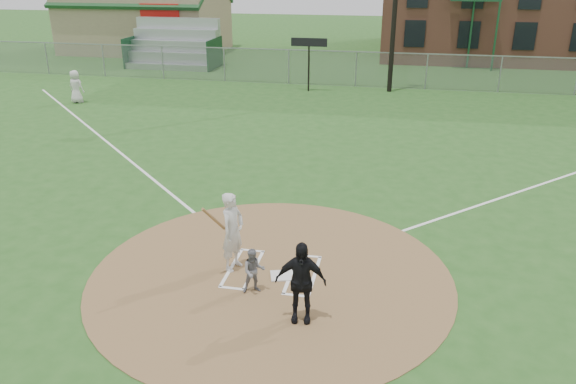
% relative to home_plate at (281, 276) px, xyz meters
% --- Properties ---
extents(ground, '(140.00, 140.00, 0.00)m').
position_rel_home_plate_xyz_m(ground, '(-0.24, 0.02, -0.04)').
color(ground, '#24511B').
rests_on(ground, ground).
extents(dirt_circle, '(8.40, 8.40, 0.02)m').
position_rel_home_plate_xyz_m(dirt_circle, '(-0.24, 0.02, -0.03)').
color(dirt_circle, olive).
rests_on(dirt_circle, ground).
extents(home_plate, '(0.59, 0.59, 0.03)m').
position_rel_home_plate_xyz_m(home_plate, '(0.00, 0.00, 0.00)').
color(home_plate, silver).
rests_on(home_plate, dirt_circle).
extents(foul_line_third, '(17.04, 17.04, 0.01)m').
position_rel_home_plate_xyz_m(foul_line_third, '(-9.24, 9.02, -0.03)').
color(foul_line_third, white).
rests_on(foul_line_third, ground).
extents(catcher, '(0.61, 0.55, 1.04)m').
position_rel_home_plate_xyz_m(catcher, '(-0.44, -0.75, 0.50)').
color(catcher, slate).
rests_on(catcher, dirt_circle).
extents(umpire, '(1.06, 0.53, 1.74)m').
position_rel_home_plate_xyz_m(umpire, '(0.74, -1.56, 0.86)').
color(umpire, black).
rests_on(umpire, dirt_circle).
extents(ondeck_player, '(0.88, 0.64, 1.67)m').
position_rel_home_plate_xyz_m(ondeck_player, '(-14.03, 15.01, 0.80)').
color(ondeck_player, silver).
rests_on(ondeck_player, ground).
extents(batters_boxes, '(2.08, 1.88, 0.01)m').
position_rel_home_plate_xyz_m(batters_boxes, '(-0.24, 0.17, -0.01)').
color(batters_boxes, white).
rests_on(batters_boxes, dirt_circle).
extents(batter_at_plate, '(0.84, 1.06, 1.91)m').
position_rel_home_plate_xyz_m(batter_at_plate, '(-1.18, 0.17, 0.94)').
color(batter_at_plate, silver).
rests_on(batter_at_plate, dirt_circle).
extents(outfield_fence, '(56.08, 0.08, 2.03)m').
position_rel_home_plate_xyz_m(outfield_fence, '(-0.24, 22.02, 0.98)').
color(outfield_fence, slate).
rests_on(outfield_fence, ground).
extents(bleachers, '(6.08, 3.20, 3.20)m').
position_rel_home_plate_xyz_m(bleachers, '(-13.24, 26.22, 1.55)').
color(bleachers, '#B7BABF').
rests_on(bleachers, ground).
extents(clubhouse, '(12.20, 8.71, 6.23)m').
position_rel_home_plate_xyz_m(clubhouse, '(-18.24, 33.02, 2.35)').
color(clubhouse, tan).
rests_on(clubhouse, ground).
extents(scoreboard_sign, '(2.00, 0.10, 2.93)m').
position_rel_home_plate_xyz_m(scoreboard_sign, '(-2.74, 20.22, 2.35)').
color(scoreboard_sign, black).
rests_on(scoreboard_sign, ground).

